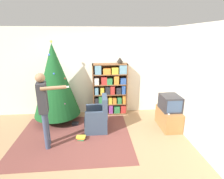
{
  "coord_description": "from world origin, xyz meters",
  "views": [
    {
      "loc": [
        0.18,
        -3.38,
        2.36
      ],
      "look_at": [
        0.55,
        0.83,
        1.05
      ],
      "focal_mm": 28.0,
      "sensor_mm": 36.0,
      "label": 1
    }
  ],
  "objects_px": {
    "television": "(170,103)",
    "armchair": "(98,119)",
    "christmas_tree": "(55,80)",
    "bookshelf": "(110,90)",
    "standing_person": "(44,105)",
    "table_lamp": "(120,60)"
  },
  "relations": [
    {
      "from": "standing_person",
      "to": "armchair",
      "type": "bearing_deg",
      "value": 107.42
    },
    {
      "from": "christmas_tree",
      "to": "armchair",
      "type": "height_order",
      "value": "christmas_tree"
    },
    {
      "from": "christmas_tree",
      "to": "bookshelf",
      "type": "bearing_deg",
      "value": 12.48
    },
    {
      "from": "bookshelf",
      "to": "standing_person",
      "type": "distance_m",
      "value": 2.19
    },
    {
      "from": "television",
      "to": "armchair",
      "type": "bearing_deg",
      "value": 179.7
    },
    {
      "from": "television",
      "to": "christmas_tree",
      "type": "xyz_separation_m",
      "value": [
        -3.01,
        0.65,
        0.5
      ]
    },
    {
      "from": "bookshelf",
      "to": "standing_person",
      "type": "height_order",
      "value": "standing_person"
    },
    {
      "from": "christmas_tree",
      "to": "standing_person",
      "type": "distance_m",
      "value": 1.26
    },
    {
      "from": "armchair",
      "to": "christmas_tree",
      "type": "bearing_deg",
      "value": -119.26
    },
    {
      "from": "television",
      "to": "bookshelf",
      "type": "bearing_deg",
      "value": 146.3
    },
    {
      "from": "bookshelf",
      "to": "standing_person",
      "type": "bearing_deg",
      "value": -133.63
    },
    {
      "from": "bookshelf",
      "to": "table_lamp",
      "type": "relative_size",
      "value": 7.88
    },
    {
      "from": "television",
      "to": "christmas_tree",
      "type": "distance_m",
      "value": 3.12
    },
    {
      "from": "standing_person",
      "to": "table_lamp",
      "type": "height_order",
      "value": "table_lamp"
    },
    {
      "from": "armchair",
      "to": "standing_person",
      "type": "height_order",
      "value": "standing_person"
    },
    {
      "from": "bookshelf",
      "to": "table_lamp",
      "type": "height_order",
      "value": "table_lamp"
    },
    {
      "from": "christmas_tree",
      "to": "armchair",
      "type": "distance_m",
      "value": 1.56
    },
    {
      "from": "television",
      "to": "armchair",
      "type": "height_order",
      "value": "armchair"
    },
    {
      "from": "television",
      "to": "armchair",
      "type": "distance_m",
      "value": 1.92
    },
    {
      "from": "television",
      "to": "table_lamp",
      "type": "height_order",
      "value": "table_lamp"
    },
    {
      "from": "television",
      "to": "table_lamp",
      "type": "xyz_separation_m",
      "value": [
        -1.19,
        0.99,
        0.98
      ]
    },
    {
      "from": "christmas_tree",
      "to": "table_lamp",
      "type": "distance_m",
      "value": 1.91
    }
  ]
}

